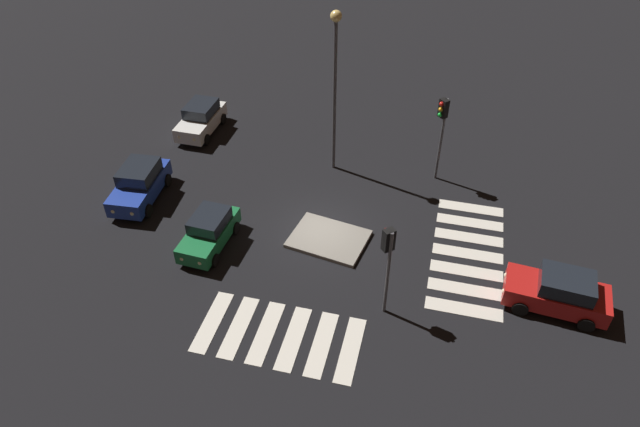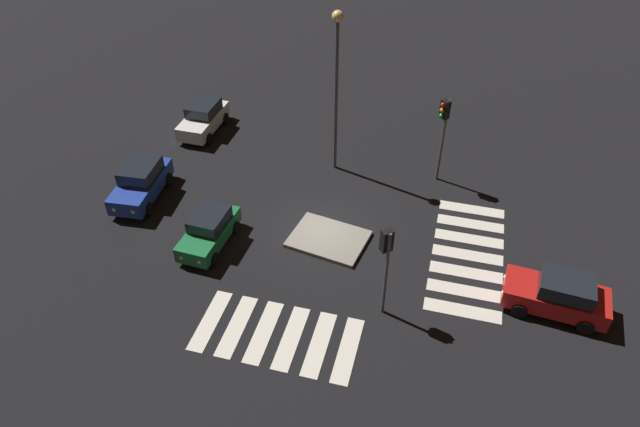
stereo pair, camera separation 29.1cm
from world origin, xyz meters
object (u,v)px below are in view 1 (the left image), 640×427
Objects in this scene: traffic_light_east at (388,251)px; traffic_light_north at (442,120)px; car_red at (558,292)px; car_green at (209,231)px; traffic_island at (329,239)px; street_lamp at (335,69)px; car_white at (201,119)px; car_blue at (140,184)px.

traffic_light_north is at bearing -48.51° from traffic_light_east.
car_red is 1.12× the size of car_green.
traffic_light_north is (-5.71, 7.97, 2.72)m from car_red.
car_green is 0.89× the size of traffic_light_east.
street_lamp reaches higher than traffic_island.
traffic_island is 10.24m from car_red.
car_white is 6.92m from car_blue.
car_red is at bearing -116.72° from traffic_light_east.
car_green is at bearing 58.33° from car_blue.
car_white is 0.94× the size of car_blue.
traffic_light_north is (4.35, 6.24, 3.52)m from traffic_island.
car_red is at bearing -34.55° from street_lamp.
traffic_island is 0.95× the size of car_white.
car_white is at bearing 141.43° from traffic_island.
car_red is 0.99× the size of traffic_light_east.
traffic_light_north reaches higher than car_blue.
car_green is 0.80× the size of traffic_light_north.
traffic_light_north reaches higher than traffic_light_east.
traffic_light_north is at bearing 2.59° from street_lamp.
car_red is at bearing 77.16° from traffic_light_north.
traffic_island is at bearing 6.65° from traffic_light_north.
traffic_island is 12.49m from car_white.
car_green is at bearing 4.69° from car_red.
car_white is 0.95× the size of traffic_light_east.
street_lamp is at bearing -17.22° from traffic_light_east.
car_blue is 0.50× the size of street_lamp.
traffic_light_east is at bearing 19.91° from car_red.
traffic_island is 8.38m from traffic_light_north.
car_red reaches higher than car_green.
car_green is (4.44, -9.37, -0.07)m from car_white.
traffic_island is 1.01× the size of car_green.
car_blue is 5.41m from car_green.
car_white is at bearing 168.26° from street_lamp.
car_white is 17.32m from traffic_light_east.
car_white is at bearing -151.44° from car_green.
traffic_light_east is 0.49× the size of street_lamp.
traffic_island is 5.70m from traffic_light_east.
traffic_island is at bearing -4.60° from car_red.
street_lamp is (4.15, 7.59, 5.06)m from car_green.
traffic_island is 0.81× the size of traffic_light_north.
car_green is (-5.31, -1.60, 0.71)m from traffic_island.
street_lamp reaches higher than traffic_light_east.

